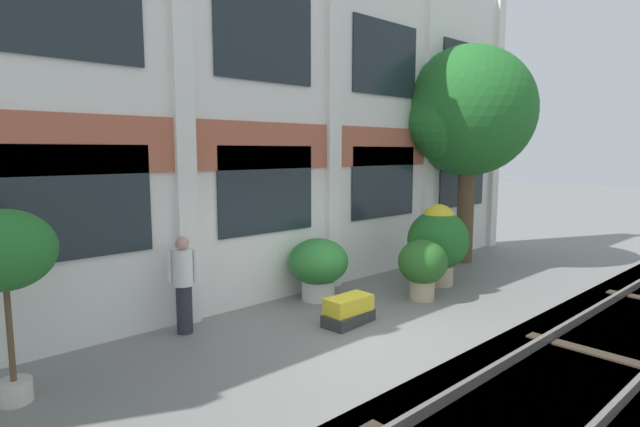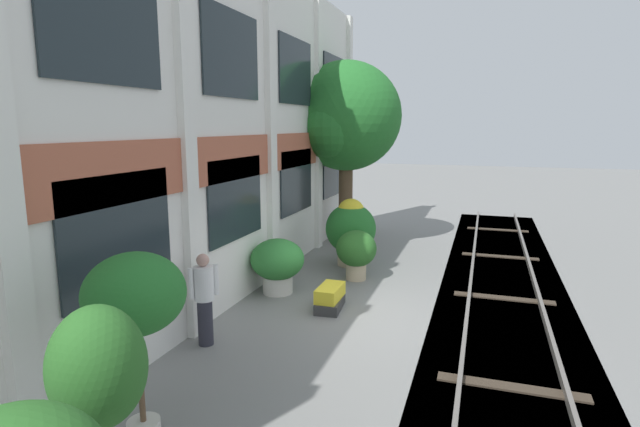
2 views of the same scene
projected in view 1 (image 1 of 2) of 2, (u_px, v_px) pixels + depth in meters
The scene contains 10 objects.
ground_plane at pixel (359, 335), 8.20m from camera, with size 80.00×80.00×0.00m, color slate.
apartment_facade at pixel (259, 112), 9.70m from camera, with size 17.84×0.64×7.54m.
rail_tracks at pixel (538, 411), 6.05m from camera, with size 25.48×2.80×0.43m.
broadleaf_tree at pixel (469, 115), 13.10m from camera, with size 3.59×3.42×5.73m.
potted_plant_fluted_column at pixel (318, 265), 10.06m from camera, with size 1.21×1.21×1.25m.
potted_plant_tall_urn at pixel (4, 255), 5.78m from camera, with size 1.16×1.16×2.34m.
potted_plant_ribbed_drum at pixel (438, 240), 11.17m from camera, with size 1.36×1.36×1.83m.
potted_plant_stone_basin at pixel (423, 265), 10.05m from camera, with size 0.99×0.99×1.23m.
potted_plant_square_trough at pixel (349, 311), 8.69m from camera, with size 1.00×0.57×0.49m.
resident_by_doorway at pixel (184, 282), 8.18m from camera, with size 0.43×0.37×1.62m.
Camera 1 is at (-5.81, -5.36, 3.01)m, focal length 28.00 mm.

